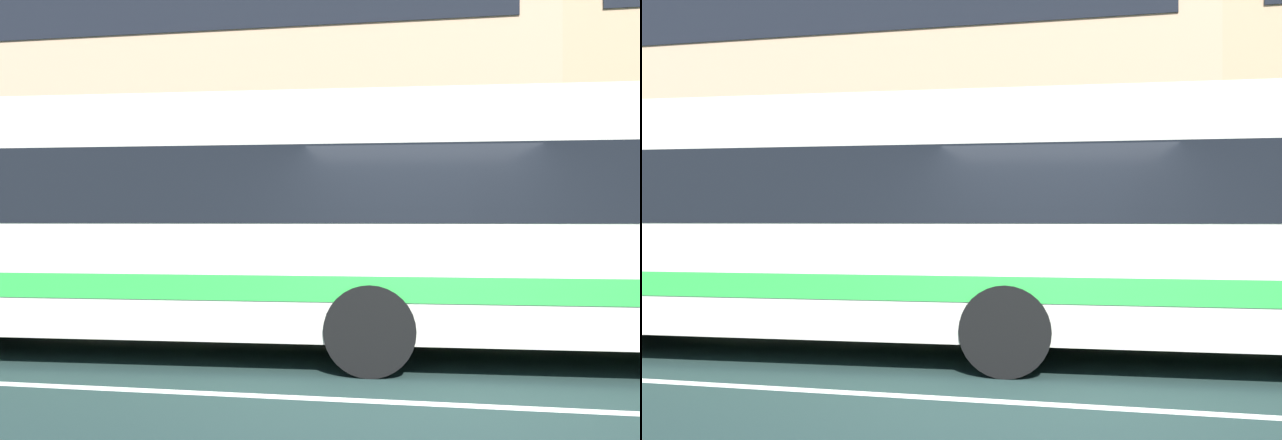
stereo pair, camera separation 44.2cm
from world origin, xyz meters
TOP-DOWN VIEW (x-y plane):
  - ground_plane at (0.00, 0.00)m, footprint 160.00×160.00m
  - lane_centre_line at (0.00, 0.00)m, footprint 60.00×0.16m
  - hedge_row_far at (1.86, 5.73)m, footprint 19.66×1.10m
  - apartment_block_left at (-8.82, 15.46)m, footprint 22.60×10.90m
  - transit_bus at (-1.35, 2.22)m, footprint 11.89×3.19m

SIDE VIEW (x-z plane):
  - ground_plane at x=0.00m, z-range 0.00..0.00m
  - lane_centre_line at x=0.00m, z-range 0.00..0.01m
  - hedge_row_far at x=1.86m, z-range 0.00..0.92m
  - transit_bus at x=-1.35m, z-range 0.16..3.31m
  - apartment_block_left at x=-8.82m, z-range 0.00..12.88m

